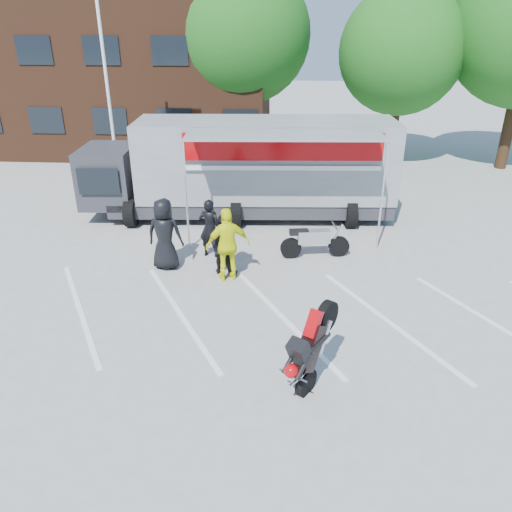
# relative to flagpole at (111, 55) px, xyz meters

# --- Properties ---
(ground) EXTENTS (100.00, 100.00, 0.00)m
(ground) POSITION_rel_flagpole_xyz_m (6.24, -10.00, -5.05)
(ground) COLOR #A5A5A0
(ground) RESTS_ON ground
(parking_bay_lines) EXTENTS (18.09, 13.33, 0.01)m
(parking_bay_lines) POSITION_rel_flagpole_xyz_m (6.24, -9.00, -5.05)
(parking_bay_lines) COLOR white
(parking_bay_lines) RESTS_ON ground
(office_building) EXTENTS (18.00, 8.00, 7.00)m
(office_building) POSITION_rel_flagpole_xyz_m (-3.76, 8.00, -1.55)
(office_building) COLOR #4D2A18
(office_building) RESTS_ON ground
(flagpole) EXTENTS (1.61, 0.12, 8.00)m
(flagpole) POSITION_rel_flagpole_xyz_m (0.00, 0.00, 0.00)
(flagpole) COLOR white
(flagpole) RESTS_ON ground
(tree_left) EXTENTS (6.12, 6.12, 8.64)m
(tree_left) POSITION_rel_flagpole_xyz_m (4.24, 6.00, 0.51)
(tree_left) COLOR #382314
(tree_left) RESTS_ON ground
(tree_mid) EXTENTS (5.44, 5.44, 7.68)m
(tree_mid) POSITION_rel_flagpole_xyz_m (11.24, 5.00, -0.11)
(tree_mid) COLOR #382314
(tree_mid) RESTS_ON ground
(transporter_truck) EXTENTS (10.58, 5.54, 3.28)m
(transporter_truck) POSITION_rel_flagpole_xyz_m (5.22, -2.49, -5.05)
(transporter_truck) COLOR #909398
(transporter_truck) RESTS_ON ground
(parked_motorcycle) EXTENTS (2.12, 0.99, 1.07)m
(parked_motorcycle) POSITION_rel_flagpole_xyz_m (7.30, -5.68, -5.05)
(parked_motorcycle) COLOR #A7A7AC
(parked_motorcycle) RESTS_ON ground
(stunt_bike_rider) EXTENTS (1.46, 1.70, 1.83)m
(stunt_bike_rider) POSITION_rel_flagpole_xyz_m (7.21, -11.05, -5.05)
(stunt_bike_rider) COLOR black
(stunt_bike_rider) RESTS_ON ground
(spectator_leather_a) EXTENTS (1.03, 0.72, 1.99)m
(spectator_leather_a) POSITION_rel_flagpole_xyz_m (3.20, -6.62, -4.06)
(spectator_leather_a) COLOR black
(spectator_leather_a) RESTS_ON ground
(spectator_leather_b) EXTENTS (0.68, 0.50, 1.72)m
(spectator_leather_b) POSITION_rel_flagpole_xyz_m (4.29, -5.79, -4.19)
(spectator_leather_b) COLOR black
(spectator_leather_b) RESTS_ON ground
(spectator_leather_c) EXTENTS (0.95, 0.83, 1.65)m
(spectator_leather_c) POSITION_rel_flagpole_xyz_m (4.79, -6.80, -4.23)
(spectator_leather_c) COLOR black
(spectator_leather_c) RESTS_ON ground
(spectator_hivis) EXTENTS (1.25, 0.84, 1.98)m
(spectator_hivis) POSITION_rel_flagpole_xyz_m (4.98, -7.20, -4.06)
(spectator_hivis) COLOR #F5FD0D
(spectator_hivis) RESTS_ON ground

